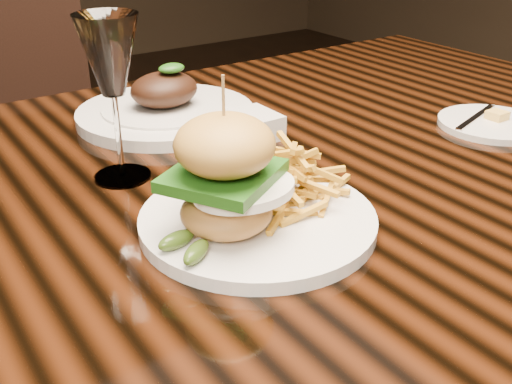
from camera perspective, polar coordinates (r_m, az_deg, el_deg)
dining_table at (r=0.81m, az=-3.32°, el=-3.14°), size 1.60×0.90×0.75m
burger_plate at (r=0.62m, az=-0.13°, el=0.21°), size 0.26×0.26×0.18m
side_saucer at (r=0.99m, az=21.50°, el=6.12°), size 0.16×0.16×0.02m
ramekin at (r=0.88m, az=-0.60°, el=6.31°), size 0.10×0.10×0.04m
wine_glass at (r=0.73m, az=-13.73°, el=12.03°), size 0.07×0.07×0.20m
far_dish at (r=0.96m, az=-8.61°, el=7.84°), size 0.28×0.28×0.09m
chair_far at (r=1.61m, az=-22.51°, el=5.23°), size 0.53×0.53×0.95m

